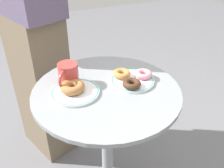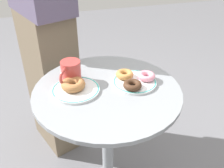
% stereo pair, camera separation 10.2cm
% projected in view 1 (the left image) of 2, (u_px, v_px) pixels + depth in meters
% --- Properties ---
extents(cafe_table, '(0.62, 0.62, 0.72)m').
position_uv_depth(cafe_table, '(107.00, 131.00, 1.18)').
color(cafe_table, gray).
rests_on(cafe_table, ground).
extents(plate_left, '(0.20, 0.20, 0.01)m').
position_uv_depth(plate_left, '(75.00, 92.00, 1.03)').
color(plate_left, white).
rests_on(plate_left, cafe_table).
extents(plate_right, '(0.19, 0.19, 0.01)m').
position_uv_depth(plate_right, '(132.00, 81.00, 1.10)').
color(plate_right, white).
rests_on(plate_right, cafe_table).
extents(donut_cinnamon, '(0.12, 0.12, 0.04)m').
position_uv_depth(donut_cinnamon, '(72.00, 87.00, 1.02)').
color(donut_cinnamon, '#A36B3D').
rests_on(donut_cinnamon, plate_left).
extents(donut_pink_frosted, '(0.11, 0.11, 0.03)m').
position_uv_depth(donut_pink_frosted, '(143.00, 74.00, 1.12)').
color(donut_pink_frosted, pink).
rests_on(donut_pink_frosted, plate_right).
extents(donut_old_fashioned, '(0.09, 0.09, 0.03)m').
position_uv_depth(donut_old_fashioned, '(122.00, 74.00, 1.12)').
color(donut_old_fashioned, '#BC7F42').
rests_on(donut_old_fashioned, plate_right).
extents(donut_chocolate, '(0.11, 0.11, 0.03)m').
position_uv_depth(donut_chocolate, '(132.00, 84.00, 1.05)').
color(donut_chocolate, '#422819').
rests_on(donut_chocolate, plate_right).
extents(coffee_mug, '(0.10, 0.11, 0.10)m').
position_uv_depth(coffee_mug, '(68.00, 75.00, 1.06)').
color(coffee_mug, '#B73D38').
rests_on(coffee_mug, cafe_table).
extents(person_figure, '(0.35, 0.45, 1.73)m').
position_uv_depth(person_figure, '(31.00, 24.00, 1.33)').
color(person_figure, brown).
rests_on(person_figure, ground).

